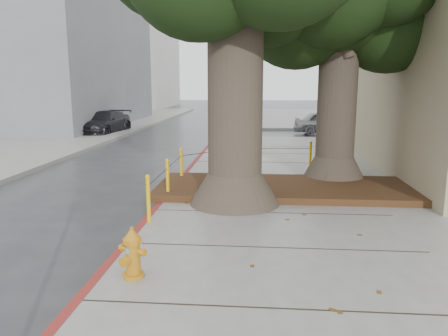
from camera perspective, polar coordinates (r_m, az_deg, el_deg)
The scene contains 11 objects.
ground at distance 7.44m, azimuth 2.49°, elevation -11.30°, with size 140.00×140.00×0.00m, color #28282B.
sidewalk_far at distance 37.42m, azimuth 13.69°, elevation 6.45°, with size 16.00×20.00×0.15m, color slate.
curb_red at distance 10.03m, azimuth -8.45°, elevation -5.02°, with size 0.14×26.00×0.16m, color maroon.
planter_bed at distance 11.10m, azimuth 7.98°, elevation -2.62°, with size 6.40×2.60×0.16m, color black.
building_far_grey at distance 32.82m, azimuth -23.88°, elevation 15.62°, with size 12.00×16.00×12.00m, color slate.
building_far_white at distance 54.87m, azimuth -14.09°, elevation 15.54°, with size 12.00×18.00×15.00m, color silver.
bollard_ring at distance 11.51m, azimuth -0.90°, elevation 0.18°, with size 3.79×5.39×0.95m.
fire_hydrant at distance 6.30m, azimuth -11.87°, elevation -10.81°, with size 0.40×0.40×0.73m.
car_silver at distance 25.31m, azimuth 13.48°, elevation 5.77°, with size 1.56×3.88×1.32m, color #98989C.
car_red at distance 27.72m, azimuth 19.92°, elevation 5.68°, with size 1.23×3.52×1.16m, color maroon.
car_dark at distance 25.83m, azimuth -15.36°, elevation 5.75°, with size 1.81×4.45×1.29m, color black.
Camera 1 is at (0.26, -6.88, 2.82)m, focal length 35.00 mm.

